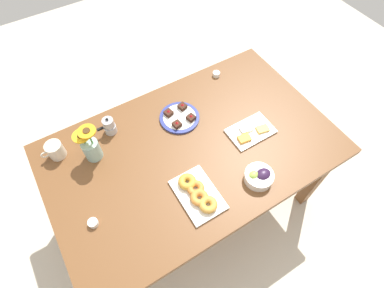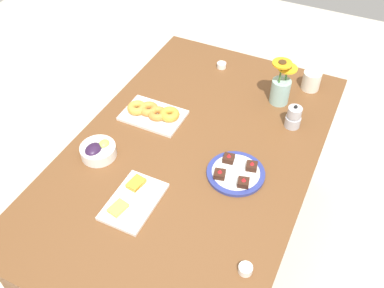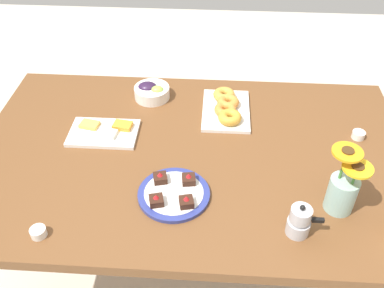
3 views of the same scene
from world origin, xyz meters
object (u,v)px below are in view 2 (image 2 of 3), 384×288
flower_vase (281,88)px  moka_pot (294,117)px  croissant_platter (153,113)px  dessert_plate (236,173)px  jam_cup_berry (222,65)px  grape_bowl (98,150)px  cheese_platter (133,200)px  dining_table (192,164)px  coffee_mug (311,80)px  jam_cup_honey (245,269)px

flower_vase → moka_pot: bearing=-142.6°
croissant_platter → dessert_plate: (-0.17, -0.47, -0.01)m
jam_cup_berry → moka_pot: size_ratio=0.40×
jam_cup_berry → dessert_plate: 0.75m
grape_bowl → croissant_platter: size_ratio=0.53×
cheese_platter → dessert_plate: dessert_plate is taller
dining_table → cheese_platter: (-0.34, 0.08, 0.10)m
jam_cup_berry → dessert_plate: bearing=-152.9°
cheese_platter → croissant_platter: 0.50m
jam_cup_berry → coffee_mug: bearing=-86.9°
dining_table → grape_bowl: bearing=119.6°
jam_cup_honey → dining_table: bearing=43.0°
coffee_mug → moka_pot: size_ratio=1.04×
dessert_plate → jam_cup_honey: bearing=-154.4°
dining_table → coffee_mug: size_ratio=12.95×
moka_pot → coffee_mug: bearing=-0.4°
coffee_mug → cheese_platter: size_ratio=0.48×
dining_table → moka_pot: moka_pot is taller
dessert_plate → flower_vase: (0.52, -0.02, 0.07)m
jam_cup_berry → moka_pot: (-0.28, -0.46, 0.03)m
grape_bowl → moka_pot: (0.53, -0.68, 0.02)m
croissant_platter → jam_cup_berry: bearing=-14.8°
grape_bowl → flower_vase: bearing=-40.5°
dining_table → jam_cup_honey: size_ratio=33.33×
grape_bowl → croissant_platter: (0.32, -0.09, -0.01)m
coffee_mug → flower_vase: (-0.17, 0.11, 0.03)m
moka_pot → jam_cup_honey: bearing=-175.4°
grape_bowl → jam_cup_honey: size_ratio=3.11×
coffee_mug → grape_bowl: size_ratio=0.83×
croissant_platter → jam_cup_honey: size_ratio=5.83×
cheese_platter → dessert_plate: bearing=-45.4°
coffee_mug → jam_cup_berry: 0.47m
dining_table → grape_bowl: (-0.19, 0.34, 0.12)m
dining_table → jam_cup_honey: (-0.43, -0.40, 0.10)m
dining_table → croissant_platter: croissant_platter is taller
croissant_platter → dessert_plate: bearing=-109.6°
moka_pot → croissant_platter: bearing=109.8°
dessert_plate → moka_pot: 0.41m
jam_cup_honey → moka_pot: (0.77, 0.06, 0.03)m
grape_bowl → dessert_plate: grape_bowl is taller
jam_cup_berry → flower_vase: 0.39m
dessert_plate → flower_vase: 0.53m
dining_table → cheese_platter: cheese_platter is taller
croissant_platter → flower_vase: flower_vase is taller
jam_cup_honey → dessert_plate: bearing=25.6°
dining_table → jam_cup_berry: bearing=11.3°
cheese_platter → flower_vase: (0.82, -0.32, 0.07)m
jam_cup_berry → dessert_plate: (-0.67, -0.34, -0.00)m
dining_table → flower_vase: 0.56m
dessert_plate → grape_bowl: bearing=105.0°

